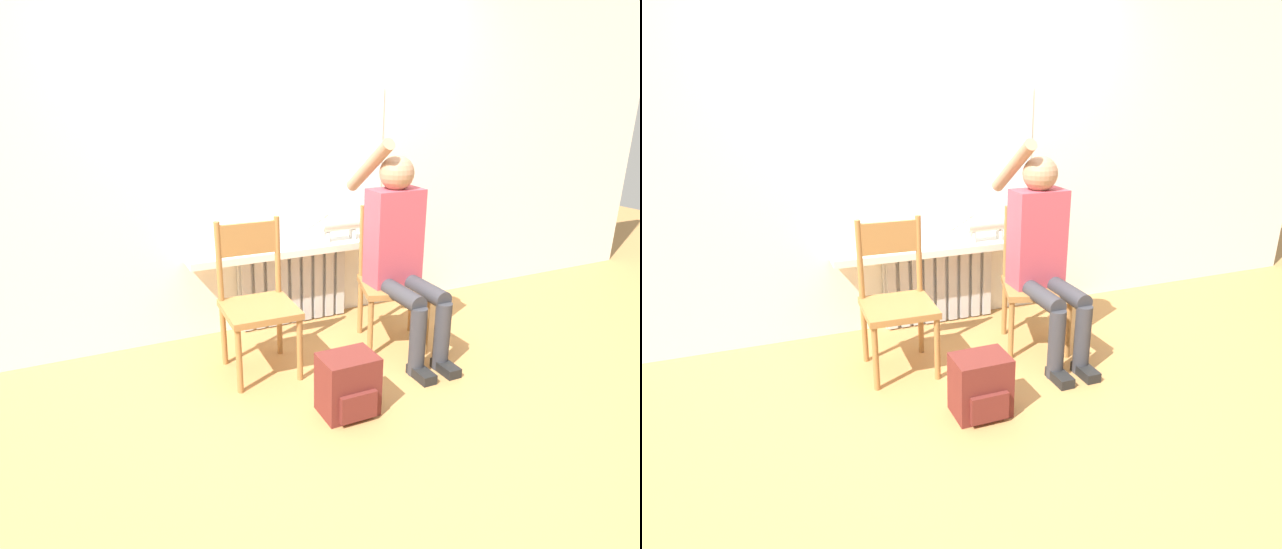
{
  "view_description": "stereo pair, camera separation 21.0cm",
  "coord_description": "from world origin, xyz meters",
  "views": [
    {
      "loc": [
        -1.37,
        -2.27,
        1.66
      ],
      "look_at": [
        0.0,
        0.69,
        0.52
      ],
      "focal_mm": 30.0,
      "sensor_mm": 36.0,
      "label": 1
    },
    {
      "loc": [
        -1.18,
        -2.35,
        1.66
      ],
      "look_at": [
        0.0,
        0.69,
        0.52
      ],
      "focal_mm": 30.0,
      "sensor_mm": 36.0,
      "label": 2
    }
  ],
  "objects": [
    {
      "name": "person",
      "position": [
        0.47,
        0.47,
        0.71
      ],
      "size": [
        0.36,
        0.99,
        1.38
      ],
      "color": "#333338",
      "rests_on": "ground_plane"
    },
    {
      "name": "chair_right",
      "position": [
        0.48,
        0.58,
        0.46
      ],
      "size": [
        0.53,
        0.53,
        0.92
      ],
      "rotation": [
        0.0,
        0.0,
        -0.33
      ],
      "color": "#9E6B38",
      "rests_on": "ground_plane"
    },
    {
      "name": "window_glass",
      "position": [
        0.0,
        1.2,
        1.14
      ],
      "size": [
        1.48,
        0.01,
        1.06
      ],
      "color": "white",
      "rests_on": "windowsill"
    },
    {
      "name": "windowsill",
      "position": [
        0.0,
        1.08,
        0.59
      ],
      "size": [
        1.54,
        0.23,
        0.05
      ],
      "color": "white",
      "rests_on": "radiator"
    },
    {
      "name": "backpack",
      "position": [
        -0.19,
        -0.08,
        0.17
      ],
      "size": [
        0.3,
        0.25,
        0.34
      ],
      "color": "maroon",
      "rests_on": "ground_plane"
    },
    {
      "name": "cat",
      "position": [
        0.38,
        1.07,
        0.74
      ],
      "size": [
        0.52,
        0.11,
        0.22
      ],
      "color": "silver",
      "rests_on": "windowsill"
    },
    {
      "name": "wall_with_window",
      "position": [
        0.0,
        1.23,
        1.35
      ],
      "size": [
        7.0,
        0.06,
        2.7
      ],
      "color": "white",
      "rests_on": "ground_plane"
    },
    {
      "name": "ground_plane",
      "position": [
        0.0,
        0.0,
        0.0
      ],
      "size": [
        12.0,
        12.0,
        0.0
      ],
      "primitive_type": "plane",
      "color": "#B27F47"
    },
    {
      "name": "chair_left",
      "position": [
        -0.47,
        0.58,
        0.46
      ],
      "size": [
        0.43,
        0.43,
        0.92
      ],
      "rotation": [
        0.0,
        0.0,
        -0.03
      ],
      "color": "#9E6B38",
      "rests_on": "ground_plane"
    },
    {
      "name": "radiator",
      "position": [
        0.0,
        1.15,
        0.28
      ],
      "size": [
        0.83,
        0.08,
        0.56
      ],
      "color": "silver",
      "rests_on": "ground_plane"
    }
  ]
}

